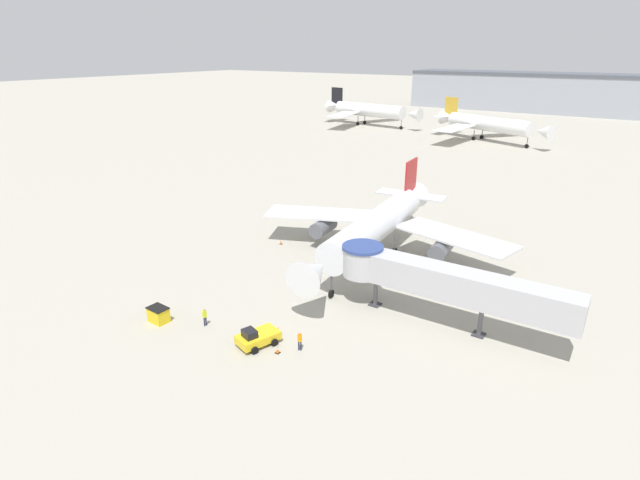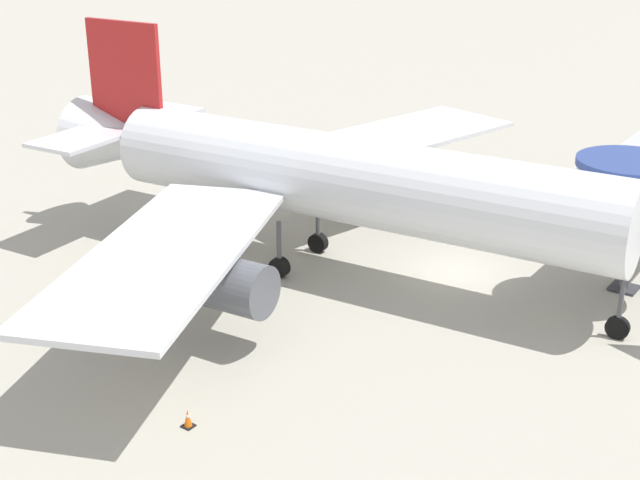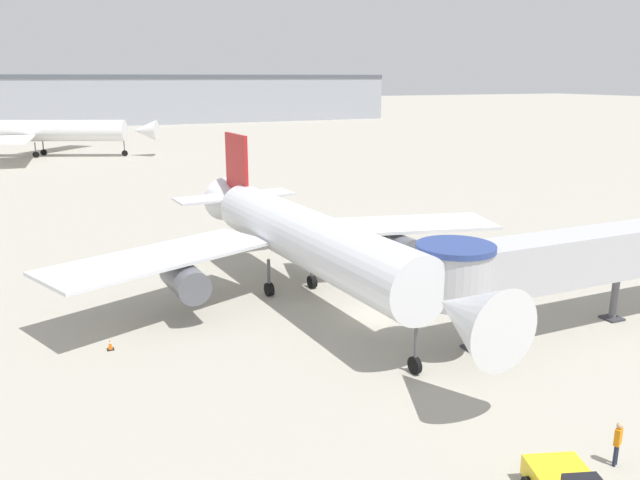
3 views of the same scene
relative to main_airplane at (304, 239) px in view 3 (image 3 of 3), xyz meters
The scene contains 8 objects.
ground_plane 6.64m from the main_airplane, 53.68° to the right, with size 800.00×800.00×0.00m, color #A8A393.
main_airplane is the anchor object (origin of this frame).
jet_bridge 15.66m from the main_airplane, 42.72° to the right, with size 22.11×4.09×6.08m.
traffic_cone_port_wing 13.48m from the main_airplane, 167.45° to the right, with size 0.37×0.37×0.62m.
traffic_cone_near_nose 20.77m from the main_airplane, 87.70° to the right, with size 0.45×0.45×0.74m.
ground_crew_wing_walker 22.04m from the main_airplane, 79.53° to the right, with size 0.40×0.32×1.80m.
background_jet_gold_tail 91.14m from the main_airplane, 98.48° to the left, with size 34.92×34.60×10.76m.
terminal_building 171.51m from the main_airplane, 85.25° to the left, with size 162.49×20.67×14.97m.
Camera 3 is at (-17.76, -31.86, 14.37)m, focal length 35.00 mm.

